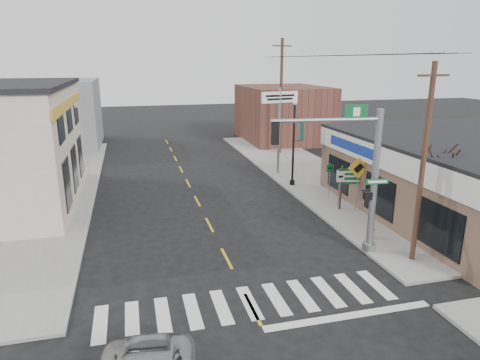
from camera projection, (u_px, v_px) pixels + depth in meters
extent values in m
plane|color=black|center=(253.00, 309.00, 14.61)|extent=(140.00, 140.00, 0.00)
cube|color=gray|center=(327.00, 185.00, 28.88)|extent=(6.00, 38.00, 0.13)
cube|color=gray|center=(39.00, 207.00, 24.52)|extent=(6.00, 38.00, 0.13)
cube|color=gold|center=(209.00, 225.00, 22.06)|extent=(0.12, 56.00, 0.01)
cube|color=silver|center=(249.00, 303.00, 14.98)|extent=(11.00, 2.20, 0.01)
cube|color=brown|center=(479.00, 179.00, 23.16)|extent=(12.00, 14.00, 4.00)
cube|color=brown|center=(283.00, 114.00, 44.70)|extent=(8.00, 10.00, 5.60)
cube|color=gray|center=(49.00, 114.00, 40.90)|extent=(9.00, 10.00, 6.40)
cylinder|color=gray|center=(374.00, 182.00, 18.03)|extent=(0.29, 0.29, 6.18)
cylinder|color=gray|center=(329.00, 121.00, 16.75)|extent=(4.54, 0.16, 0.16)
cube|color=black|center=(279.00, 135.00, 16.38)|extent=(0.29, 0.23, 0.93)
cube|color=#0D4F28|center=(377.00, 181.00, 17.80)|extent=(0.98, 0.04, 0.23)
cube|color=#0D4F28|center=(358.00, 112.00, 16.97)|extent=(0.98, 0.05, 0.57)
cube|color=black|center=(369.00, 196.00, 18.07)|extent=(0.33, 0.27, 0.33)
cube|color=#4A3022|center=(341.00, 187.00, 23.72)|extent=(0.09, 0.09, 2.51)
cube|color=#4A3022|center=(360.00, 186.00, 24.00)|extent=(0.09, 0.09, 2.51)
cube|color=#0E5417|center=(352.00, 176.00, 23.64)|extent=(1.43, 0.05, 0.90)
cylinder|color=orange|center=(371.00, 231.00, 20.11)|extent=(0.21, 0.21, 0.60)
sphere|color=orange|center=(372.00, 225.00, 20.02)|extent=(0.23, 0.23, 0.23)
cylinder|color=gray|center=(357.00, 187.00, 23.41)|extent=(0.07, 0.07, 2.77)
cube|color=gold|center=(359.00, 168.00, 23.10)|extent=(1.18, 0.03, 1.18)
cylinder|color=black|center=(293.00, 145.00, 28.00)|extent=(0.14, 0.14, 5.38)
sphere|color=silver|center=(295.00, 103.00, 27.26)|extent=(0.29, 0.29, 0.29)
cube|color=#0E524F|center=(302.00, 129.00, 27.86)|extent=(0.02, 0.57, 1.45)
cylinder|color=gray|center=(279.00, 131.00, 30.95)|extent=(0.18, 0.18, 6.20)
cube|color=white|center=(280.00, 97.00, 30.29)|extent=(2.92, 0.18, 0.77)
cylinder|color=black|center=(435.00, 205.00, 19.22)|extent=(0.22, 0.22, 3.57)
ellipsoid|color=#173314|center=(427.00, 228.00, 20.17)|extent=(1.19, 1.19, 0.89)
ellipsoid|color=black|center=(411.00, 208.00, 22.76)|extent=(1.22, 1.22, 0.92)
cylinder|color=#3F261A|center=(423.00, 166.00, 16.92)|extent=(0.21, 0.21, 8.04)
cube|color=#3F261A|center=(434.00, 75.00, 15.97)|extent=(1.40, 0.09, 0.09)
cylinder|color=#442D1D|center=(281.00, 97.00, 37.36)|extent=(0.26, 0.26, 9.87)
cube|color=#442D1D|center=(282.00, 46.00, 36.20)|extent=(1.72, 0.11, 0.11)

